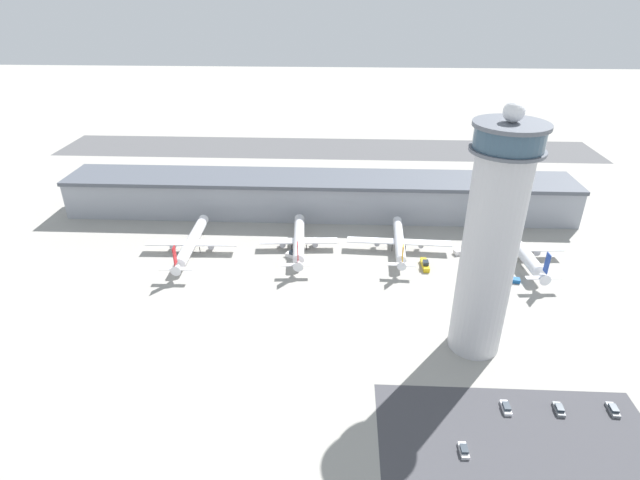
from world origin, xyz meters
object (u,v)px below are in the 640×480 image
(airplane_gate_delta, at_px, (519,248))
(airplane_gate_charlie, at_px, (399,241))
(car_white_wagon, at_px, (506,408))
(service_truck_baggage, at_px, (425,265))
(car_green_van, at_px, (559,409))
(airplane_gate_bravo, at_px, (299,241))
(control_tower, at_px, (491,241))
(car_yellow_taxi, at_px, (613,410))
(airplane_gate_alpha, at_px, (191,243))
(service_truck_fuel, at_px, (465,251))
(service_truck_water, at_px, (294,255))
(car_maroon_suv, at_px, (464,450))
(service_truck_catering, at_px, (510,279))

(airplane_gate_delta, bearing_deg, airplane_gate_charlie, 175.28)
(car_white_wagon, bearing_deg, service_truck_baggage, 98.63)
(airplane_gate_charlie, xyz_separation_m, service_truck_baggage, (8.53, -11.65, -3.31))
(car_green_van, bearing_deg, airplane_gate_charlie, 111.70)
(airplane_gate_charlie, xyz_separation_m, airplane_gate_delta, (44.28, -3.66, 0.11))
(airplane_gate_bravo, relative_size, car_green_van, 8.83)
(airplane_gate_charlie, distance_m, service_truck_baggage, 14.82)
(control_tower, height_order, car_yellow_taxi, control_tower)
(airplane_gate_alpha, distance_m, car_white_wagon, 123.58)
(service_truck_fuel, xyz_separation_m, car_yellow_taxi, (19.35, -78.64, -0.53))
(service_truck_water, xyz_separation_m, car_yellow_taxi, (84.71, -72.15, -0.37))
(airplane_gate_bravo, bearing_deg, service_truck_baggage, -13.49)
(service_truck_water, distance_m, car_maroon_suv, 97.34)
(service_truck_catering, bearing_deg, airplane_gate_delta, 65.16)
(car_white_wagon, xyz_separation_m, car_green_van, (12.76, 0.12, 0.00))
(service_truck_baggage, height_order, car_maroon_suv, service_truck_baggage)
(service_truck_baggage, distance_m, service_truck_water, 48.79)
(service_truck_baggage, relative_size, service_truck_water, 1.18)
(service_truck_catering, distance_m, car_white_wagon, 62.16)
(control_tower, height_order, airplane_gate_alpha, control_tower)
(service_truck_catering, bearing_deg, car_maroon_suv, -113.00)
(airplane_gate_alpha, xyz_separation_m, car_yellow_taxi, (124.21, -74.14, -3.81))
(service_truck_catering, xyz_separation_m, service_truck_fuel, (-11.39, 19.71, 0.24))
(airplane_gate_bravo, distance_m, service_truck_fuel, 64.05)
(airplane_gate_bravo, bearing_deg, control_tower, -44.99)
(airplane_gate_alpha, height_order, car_green_van, airplane_gate_alpha)
(airplane_gate_alpha, distance_m, service_truck_baggage, 88.38)
(airplane_gate_bravo, distance_m, car_green_van, 105.81)
(control_tower, distance_m, service_truck_baggage, 54.88)
(airplane_gate_alpha, height_order, airplane_gate_charlie, airplane_gate_alpha)
(car_white_wagon, relative_size, car_maroon_suv, 1.07)
(car_white_wagon, bearing_deg, control_tower, 96.21)
(airplane_gate_delta, distance_m, car_yellow_taxi, 75.36)
(car_yellow_taxi, bearing_deg, airplane_gate_delta, 90.31)
(airplane_gate_charlie, distance_m, service_truck_water, 40.73)
(airplane_gate_charlie, xyz_separation_m, service_truck_fuel, (25.33, -0.28, -3.27))
(airplane_gate_delta, bearing_deg, service_truck_baggage, -167.39)
(service_truck_catering, relative_size, car_maroon_suv, 1.58)
(airplane_gate_charlie, bearing_deg, control_tower, -73.65)
(control_tower, distance_m, car_white_wagon, 41.17)
(airplane_gate_bravo, height_order, car_white_wagon, airplane_gate_bravo)
(control_tower, xyz_separation_m, service_truck_water, (-56.19, 48.38, -32.71))
(service_truck_catering, bearing_deg, car_yellow_taxi, -82.30)
(service_truck_water, distance_m, car_white_wagon, 93.58)
(service_truck_catering, xyz_separation_m, service_truck_water, (-76.74, 13.23, 0.08))
(service_truck_fuel, bearing_deg, control_tower, -99.48)
(service_truck_fuel, height_order, service_truck_water, service_truck_fuel)
(control_tower, distance_m, car_green_van, 43.82)
(car_white_wagon, xyz_separation_m, car_yellow_taxi, (25.86, 0.60, -0.01))
(service_truck_catering, height_order, car_maroon_suv, service_truck_catering)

